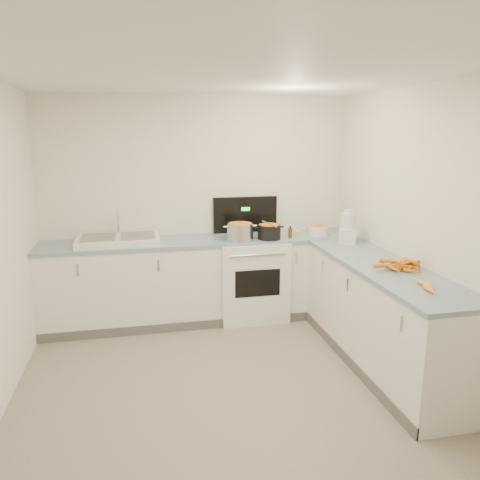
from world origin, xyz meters
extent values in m
cube|color=white|center=(0.00, 1.70, 0.45)|extent=(3.50, 0.60, 0.90)
cube|color=#789DAB|center=(0.00, 1.70, 0.92)|extent=(3.50, 0.62, 0.04)
cube|color=white|center=(1.45, 0.30, 0.45)|extent=(0.60, 2.20, 0.90)
cube|color=#789DAB|center=(1.45, 0.30, 0.92)|extent=(0.62, 2.20, 0.04)
cube|color=white|center=(0.55, 1.68, 0.45)|extent=(0.76, 0.65, 0.90)
cube|color=black|center=(0.55, 1.98, 1.15)|extent=(0.76, 0.05, 0.42)
cube|color=white|center=(-0.90, 1.70, 0.97)|extent=(0.86, 0.52, 0.07)
cube|color=slate|center=(-1.10, 1.70, 1.01)|extent=(0.36, 0.42, 0.01)
cube|color=slate|center=(-0.70, 1.70, 1.01)|extent=(0.36, 0.42, 0.01)
cylinder|color=silver|center=(-0.90, 1.92, 1.13)|extent=(0.03, 0.03, 0.24)
cylinder|color=silver|center=(0.40, 1.54, 1.02)|extent=(0.35, 0.35, 0.21)
cylinder|color=black|center=(0.73, 1.55, 1.01)|extent=(0.31, 0.31, 0.18)
cylinder|color=#AD7A47|center=(0.73, 1.55, 1.11)|extent=(0.07, 0.37, 0.02)
cylinder|color=white|center=(1.34, 1.64, 0.99)|extent=(0.27, 0.27, 0.11)
cylinder|color=#593319|center=(0.97, 1.55, 1.00)|extent=(0.04, 0.04, 0.11)
cylinder|color=#E5B266|center=(1.04, 1.50, 0.98)|extent=(0.05, 0.05, 0.08)
cube|color=white|center=(1.50, 1.20, 1.02)|extent=(0.25, 0.26, 0.15)
cylinder|color=silver|center=(1.50, 1.20, 1.18)|extent=(0.16, 0.16, 0.16)
cylinder|color=white|center=(1.50, 1.20, 1.28)|extent=(0.10, 0.10, 0.04)
cone|color=orange|center=(1.49, 0.18, 0.96)|extent=(0.20, 0.15, 0.04)
cone|color=orange|center=(1.61, 0.27, 0.97)|extent=(0.22, 0.14, 0.05)
cone|color=orange|center=(1.50, 0.17, 0.96)|extent=(0.19, 0.17, 0.05)
cone|color=orange|center=(1.62, 0.23, 0.96)|extent=(0.21, 0.10, 0.04)
cone|color=orange|center=(1.56, 0.04, 0.96)|extent=(0.14, 0.14, 0.04)
cone|color=orange|center=(1.44, 0.25, 0.96)|extent=(0.22, 0.09, 0.04)
cone|color=orange|center=(1.57, 0.25, 0.96)|extent=(0.09, 0.22, 0.05)
cone|color=orange|center=(1.66, 0.14, 0.96)|extent=(0.14, 0.15, 0.04)
cone|color=orange|center=(1.50, 0.17, 0.97)|extent=(0.16, 0.14, 0.05)
cone|color=orange|center=(1.45, 0.20, 0.96)|extent=(0.13, 0.21, 0.05)
cone|color=orange|center=(1.41, 0.10, 0.98)|extent=(0.05, 0.21, 0.04)
cone|color=orange|center=(1.55, 0.18, 1.00)|extent=(0.17, 0.18, 0.05)
cone|color=orange|center=(1.52, 0.12, 0.98)|extent=(0.19, 0.10, 0.04)
cone|color=orange|center=(1.57, 0.16, 1.00)|extent=(0.20, 0.14, 0.05)
cone|color=orange|center=(1.61, 0.18, 1.01)|extent=(0.10, 0.19, 0.05)
cone|color=orange|center=(1.35, 0.16, 0.99)|extent=(0.18, 0.05, 0.05)
cone|color=orange|center=(1.50, 0.17, 1.00)|extent=(0.13, 0.17, 0.05)
cone|color=orange|center=(1.47, 0.25, 0.99)|extent=(0.19, 0.13, 0.05)
cone|color=orange|center=(1.41, -0.43, 0.96)|extent=(0.06, 0.17, 0.04)
cone|color=orange|center=(1.45, -0.37, 0.96)|extent=(0.11, 0.18, 0.04)
cone|color=orange|center=(1.45, -0.31, 0.96)|extent=(0.04, 0.19, 0.04)
cube|color=tan|center=(-1.16, 1.64, 1.02)|extent=(0.05, 0.02, 0.00)
cube|color=tan|center=(-1.14, 1.64, 1.02)|extent=(0.04, 0.04, 0.00)
cube|color=tan|center=(-1.20, 1.78, 1.02)|extent=(0.03, 0.05, 0.00)
cube|color=tan|center=(-1.05, 1.74, 1.02)|extent=(0.02, 0.04, 0.00)
cube|color=tan|center=(-1.06, 1.57, 1.02)|extent=(0.04, 0.02, 0.00)
cube|color=tan|center=(-1.12, 1.57, 1.01)|extent=(0.02, 0.05, 0.00)
cube|color=tan|center=(-1.19, 1.58, 1.02)|extent=(0.04, 0.02, 0.00)
cube|color=tan|center=(-1.07, 1.58, 1.02)|extent=(0.05, 0.03, 0.00)
cube|color=tan|center=(-1.11, 1.63, 1.02)|extent=(0.04, 0.03, 0.00)
camera|label=1|loc=(-0.65, -3.33, 2.09)|focal=35.00mm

